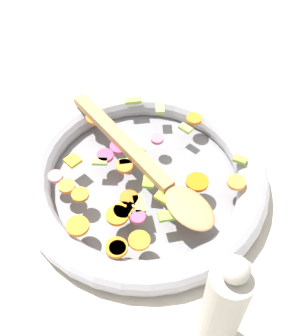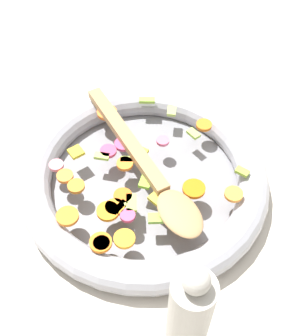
% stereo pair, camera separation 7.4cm
% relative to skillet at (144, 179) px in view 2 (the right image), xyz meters
% --- Properties ---
extents(ground_plane, '(4.00, 4.00, 0.00)m').
position_rel_skillet_xyz_m(ground_plane, '(0.00, 0.00, -0.02)').
color(ground_plane, beige).
extents(skillet, '(0.40, 0.40, 0.05)m').
position_rel_skillet_xyz_m(skillet, '(0.00, 0.00, 0.00)').
color(skillet, slate).
rests_on(skillet, ground_plane).
extents(chopped_vegetables, '(0.30, 0.32, 0.01)m').
position_rel_skillet_xyz_m(chopped_vegetables, '(-0.00, -0.04, 0.03)').
color(chopped_vegetables, orange).
rests_on(chopped_vegetables, skillet).
extents(wooden_spoon, '(0.31, 0.21, 0.01)m').
position_rel_skillet_xyz_m(wooden_spoon, '(0.02, -0.01, 0.04)').
color(wooden_spoon, '#A87F51').
rests_on(wooden_spoon, chopped_vegetables).
extents(pepper_mill, '(0.05, 0.05, 0.21)m').
position_rel_skillet_xyz_m(pepper_mill, '(0.17, -0.20, 0.07)').
color(pepper_mill, '#B2ADA3').
rests_on(pepper_mill, ground_plane).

